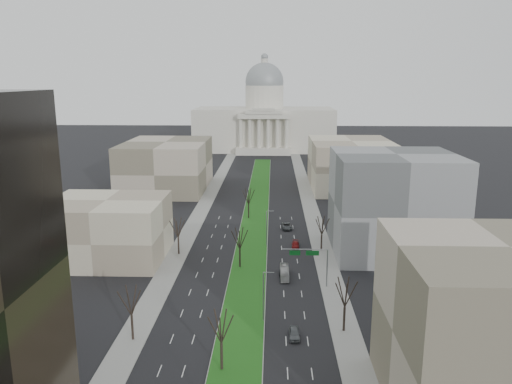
% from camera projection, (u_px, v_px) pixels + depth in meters
% --- Properties ---
extents(ground, '(600.00, 600.00, 0.00)m').
position_uv_depth(ground, '(255.00, 218.00, 150.04)').
color(ground, black).
rests_on(ground, ground).
extents(median, '(8.00, 222.03, 0.20)m').
position_uv_depth(median, '(255.00, 219.00, 149.03)').
color(median, '#999993').
rests_on(median, ground).
extents(sidewalk_left, '(5.00, 330.00, 0.15)m').
position_uv_depth(sidewalk_left, '(183.00, 245.00, 126.25)').
color(sidewalk_left, gray).
rests_on(sidewalk_left, ground).
extents(sidewalk_right, '(5.00, 330.00, 0.15)m').
position_uv_depth(sidewalk_right, '(321.00, 246.00, 125.09)').
color(sidewalk_right, gray).
rests_on(sidewalk_right, ground).
extents(capitol, '(80.00, 46.00, 55.00)m').
position_uv_depth(capitol, '(264.00, 122.00, 292.11)').
color(capitol, beige).
rests_on(capitol, ground).
extents(building_beige_left, '(26.00, 22.00, 14.00)m').
position_uv_depth(building_beige_left, '(108.00, 229.00, 115.47)').
color(building_beige_left, tan).
rests_on(building_beige_left, ground).
extents(building_tan_right, '(26.00, 24.00, 22.00)m').
position_uv_depth(building_tan_right, '(500.00, 332.00, 60.76)').
color(building_tan_right, '#78705C').
rests_on(building_tan_right, ground).
extents(building_grey_right, '(28.00, 26.00, 24.00)m').
position_uv_depth(building_grey_right, '(393.00, 204.00, 118.95)').
color(building_grey_right, '#5C5E60').
rests_on(building_grey_right, ground).
extents(building_far_left, '(30.00, 40.00, 18.00)m').
position_uv_depth(building_far_left, '(166.00, 165.00, 188.15)').
color(building_far_left, '#78705C').
rests_on(building_far_left, ground).
extents(building_far_right, '(30.00, 40.00, 18.00)m').
position_uv_depth(building_far_right, '(351.00, 164.00, 190.70)').
color(building_far_right, tan).
rests_on(building_far_right, ground).
extents(tree_left_mid, '(5.40, 5.40, 9.72)m').
position_uv_depth(tree_left_mid, '(131.00, 300.00, 78.91)').
color(tree_left_mid, black).
rests_on(tree_left_mid, ground).
extents(tree_left_far, '(5.28, 5.28, 9.50)m').
position_uv_depth(tree_left_far, '(178.00, 227.00, 117.91)').
color(tree_left_far, black).
rests_on(tree_left_far, ground).
extents(tree_right_mid, '(5.52, 5.52, 9.94)m').
position_uv_depth(tree_right_mid, '(345.00, 291.00, 81.63)').
color(tree_right_mid, black).
rests_on(tree_right_mid, ground).
extents(tree_right_far, '(5.04, 5.04, 9.07)m').
position_uv_depth(tree_right_far, '(322.00, 225.00, 120.73)').
color(tree_right_far, black).
rests_on(tree_right_far, ground).
extents(tree_median_a, '(5.40, 5.40, 9.72)m').
position_uv_depth(tree_median_a, '(221.00, 326.00, 70.61)').
color(tree_median_a, black).
rests_on(tree_median_a, ground).
extents(tree_median_b, '(5.40, 5.40, 9.72)m').
position_uv_depth(tree_median_b, '(240.00, 238.00, 109.57)').
color(tree_median_b, black).
rests_on(tree_median_b, ground).
extents(tree_median_c, '(5.40, 5.40, 9.72)m').
position_uv_depth(tree_median_c, '(249.00, 196.00, 148.54)').
color(tree_median_c, black).
rests_on(tree_median_c, ground).
extents(streetlamp_median_b, '(1.90, 0.20, 9.16)m').
position_uv_depth(streetlamp_median_b, '(264.00, 296.00, 85.52)').
color(streetlamp_median_b, gray).
rests_on(streetlamp_median_b, ground).
extents(streetlamp_median_c, '(1.90, 0.20, 9.16)m').
position_uv_depth(streetlamp_median_c, '(267.00, 228.00, 124.48)').
color(streetlamp_median_c, gray).
rests_on(streetlamp_median_c, ground).
extents(mast_arm_signs, '(9.12, 0.24, 8.09)m').
position_uv_depth(mast_arm_signs, '(314.00, 258.00, 99.54)').
color(mast_arm_signs, gray).
rests_on(mast_arm_signs, ground).
extents(car_grey_near, '(1.83, 4.43, 1.50)m').
position_uv_depth(car_grey_near, '(294.00, 333.00, 81.04)').
color(car_grey_near, '#575B5F').
rests_on(car_grey_near, ground).
extents(car_black, '(2.14, 4.34, 1.37)m').
position_uv_depth(car_black, '(284.00, 271.00, 107.34)').
color(car_black, black).
rests_on(car_black, ground).
extents(car_red, '(2.02, 4.57, 1.31)m').
position_uv_depth(car_red, '(295.00, 245.00, 124.42)').
color(car_red, maroon).
rests_on(car_red, ground).
extents(car_grey_far, '(2.95, 5.85, 1.59)m').
position_uv_depth(car_grey_far, '(287.00, 226.00, 139.55)').
color(car_grey_far, '#45494C').
rests_on(car_grey_far, ground).
extents(box_van, '(1.81, 7.56, 2.10)m').
position_uv_depth(box_van, '(285.00, 272.00, 105.60)').
color(box_van, silver).
rests_on(box_van, ground).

